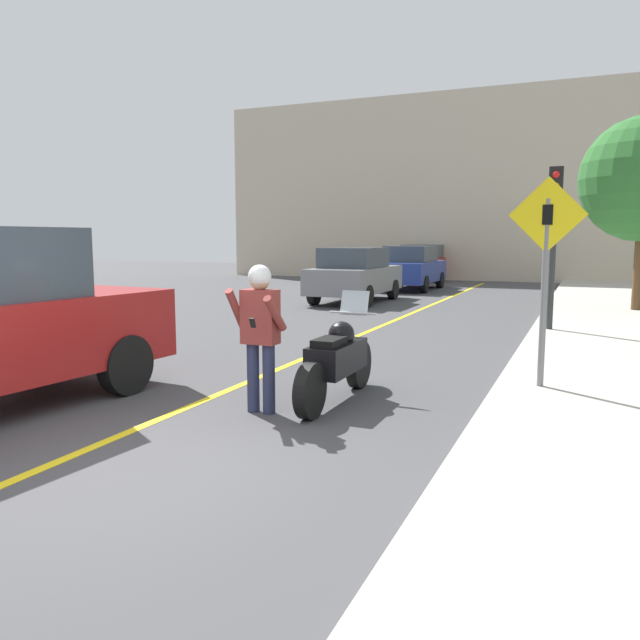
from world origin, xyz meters
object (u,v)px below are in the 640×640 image
motorcycle (337,361)px  crossing_sign (546,262)px  person_biker (260,324)px  parked_car_red (424,262)px  parked_car_blue (411,267)px  traffic_light (554,216)px  parked_car_grey (355,274)px

motorcycle → crossing_sign: bearing=28.3°
motorcycle → crossing_sign: size_ratio=0.86×
person_biker → crossing_sign: 3.53m
person_biker → parked_car_red: bearing=99.4°
parked_car_blue → parked_car_red: same height
person_biker → traffic_light: 7.85m
crossing_sign → parked_car_blue: bearing=110.6°
person_biker → parked_car_blue: size_ratio=0.40×
parked_car_grey → parked_car_blue: bearing=85.9°
motorcycle → parked_car_blue: (-3.52, 16.55, 0.35)m
person_biker → parked_car_grey: size_ratio=0.40×
person_biker → parked_car_red: size_ratio=0.40×
parked_car_blue → crossing_sign: bearing=-69.4°
traffic_light → parked_car_blue: (-5.57, 10.09, -1.54)m
crossing_sign → parked_car_blue: (-5.76, 15.35, -0.82)m
parked_car_grey → parked_car_blue: (0.38, 5.26, 0.00)m
person_biker → traffic_light: (2.66, 7.25, 1.37)m
parked_car_grey → motorcycle: bearing=-70.9°
traffic_light → person_biker: bearing=-110.1°
parked_car_blue → parked_car_red: size_ratio=1.00×
person_biker → parked_car_blue: bearing=99.5°
motorcycle → parked_car_red: (-4.40, 22.07, 0.35)m
crossing_sign → motorcycle: bearing=-151.7°
person_biker → parked_car_red: 23.17m
crossing_sign → parked_car_blue: size_ratio=0.61×
motorcycle → parked_car_red: 22.50m
parked_car_grey → crossing_sign: bearing=-58.7°
motorcycle → parked_car_blue: parked_car_blue is taller
motorcycle → traffic_light: bearing=72.4°
traffic_light → motorcycle: bearing=-107.6°
person_biker → traffic_light: size_ratio=0.52×
parked_car_red → parked_car_blue: bearing=-81.0°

